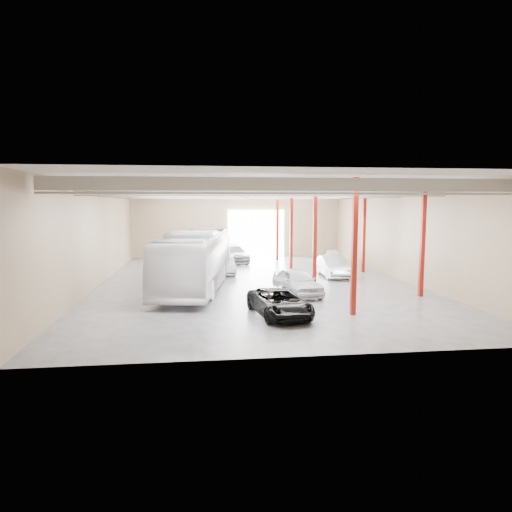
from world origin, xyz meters
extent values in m
cube|color=#434348|center=(0.00, 0.00, 0.00)|extent=(22.00, 32.00, 0.01)
cube|color=beige|center=(0.00, 0.00, 7.00)|extent=(22.00, 32.00, 0.12)
cube|color=#806850|center=(0.00, 16.00, 3.50)|extent=(22.00, 0.12, 7.00)
cube|color=#806850|center=(0.00, -16.00, 3.50)|extent=(22.00, 0.12, 7.00)
cube|color=#806850|center=(-11.00, 0.00, 3.50)|extent=(0.12, 32.00, 7.00)
cube|color=#806850|center=(11.00, 0.00, 3.50)|extent=(0.12, 32.00, 7.00)
cube|color=white|center=(2.00, 15.85, 2.50)|extent=(6.00, 0.20, 5.00)
cube|color=maroon|center=(3.80, -10.00, 3.50)|extent=(0.25, 0.25, 7.00)
cube|color=maroon|center=(3.80, -2.00, 3.50)|extent=(0.25, 0.25, 7.00)
cube|color=maroon|center=(3.80, 6.00, 3.50)|extent=(0.25, 0.25, 7.00)
cube|color=maroon|center=(3.80, 13.00, 3.50)|extent=(0.25, 0.25, 7.00)
cube|color=maroon|center=(9.50, -6.00, 3.50)|extent=(0.25, 0.25, 7.00)
cube|color=maroon|center=(9.50, 4.00, 3.50)|extent=(0.25, 0.25, 7.00)
cube|color=#A9A9A4|center=(0.00, -12.00, 6.55)|extent=(21.60, 0.15, 0.60)
cube|color=#A9A9A4|center=(0.00, -12.00, 6.15)|extent=(21.60, 0.10, 0.10)
cube|color=#A9A9A4|center=(0.00, -6.00, 6.55)|extent=(21.60, 0.15, 0.60)
cube|color=#A9A9A4|center=(0.00, -6.00, 6.15)|extent=(21.60, 0.10, 0.10)
cube|color=#A9A9A4|center=(0.00, 0.00, 6.55)|extent=(21.60, 0.15, 0.60)
cube|color=#A9A9A4|center=(0.00, 0.00, 6.15)|extent=(21.60, 0.10, 0.10)
cube|color=#A9A9A4|center=(0.00, 6.00, 6.55)|extent=(21.60, 0.15, 0.60)
cube|color=#A9A9A4|center=(0.00, 6.00, 6.15)|extent=(21.60, 0.10, 0.10)
cube|color=#A9A9A4|center=(0.00, 12.00, 6.55)|extent=(21.60, 0.15, 0.60)
cube|color=#A9A9A4|center=(0.00, 12.00, 6.15)|extent=(21.60, 0.10, 0.10)
imported|color=silver|center=(-4.25, -1.66, 1.95)|extent=(5.46, 14.37, 3.91)
imported|color=black|center=(0.00, -9.80, 0.70)|extent=(3.10, 5.36, 1.40)
imported|color=silver|center=(2.05, -4.60, 0.83)|extent=(2.82, 5.12, 1.65)
imported|color=silver|center=(-2.00, 4.50, 0.70)|extent=(1.68, 4.30, 1.39)
imported|color=slate|center=(-0.75, 11.75, 0.82)|extent=(3.13, 5.92, 1.63)
imported|color=silver|center=(6.33, 2.00, 0.81)|extent=(1.79, 4.92, 1.61)
imported|color=silver|center=(8.30, 8.69, 0.71)|extent=(2.78, 4.50, 1.43)
camera|label=1|loc=(-4.00, -32.18, 5.71)|focal=32.00mm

